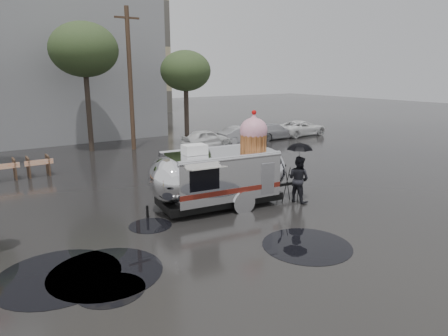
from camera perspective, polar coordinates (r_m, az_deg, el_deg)
ground at (r=14.14m, az=-1.09°, el=-7.32°), size 120.00×120.00×0.00m
puddles at (r=13.55m, az=-6.30°, el=-8.35°), size 13.25×11.99×0.01m
utility_pole at (r=26.89m, az=-13.26°, el=12.35°), size 1.60×0.28×9.00m
tree_mid at (r=27.09m, az=-19.38°, el=15.61°), size 4.20×4.20×8.03m
tree_right at (r=27.45m, az=-5.51°, el=13.57°), size 3.36×3.36×6.42m
barricade_row at (r=21.60m, az=-28.91°, el=-0.21°), size 4.30×0.80×1.00m
parked_cars at (r=30.18m, az=5.33°, el=5.31°), size 13.20×1.90×1.50m
airstream_trailer at (r=15.14m, az=-0.33°, el=-0.74°), size 6.84×2.83×3.70m
person_right at (r=15.99m, az=10.58°, el=-1.58°), size 0.68×0.98×1.85m
umbrella_black at (r=15.75m, az=10.75°, el=2.11°), size 1.25×1.25×2.40m
tripod at (r=15.99m, az=8.52°, el=-1.63°), size 0.59×0.61×1.50m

